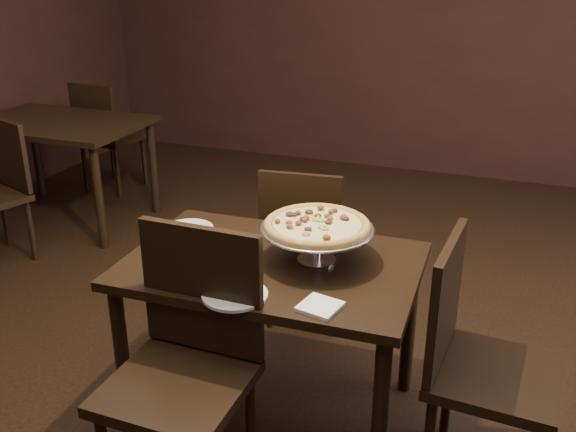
% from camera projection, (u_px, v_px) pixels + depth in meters
% --- Properties ---
extents(room, '(6.04, 7.04, 2.84)m').
position_uv_depth(room, '(284.00, 89.00, 2.40)').
color(room, black).
rests_on(room, ground).
extents(dining_table, '(1.18, 0.81, 0.73)m').
position_uv_depth(dining_table, '(272.00, 282.00, 2.61)').
color(dining_table, black).
rests_on(dining_table, ground).
extents(background_table, '(1.21, 0.81, 0.76)m').
position_uv_depth(background_table, '(59.00, 134.00, 4.62)').
color(background_table, black).
rests_on(background_table, ground).
extents(pizza_stand, '(0.45, 0.45, 0.19)m').
position_uv_depth(pizza_stand, '(317.00, 226.00, 2.52)').
color(pizza_stand, silver).
rests_on(pizza_stand, dining_table).
extents(parmesan_shaker, '(0.05, 0.05, 0.09)m').
position_uv_depth(parmesan_shaker, '(243.00, 262.00, 2.46)').
color(parmesan_shaker, '#EFEBBA').
rests_on(parmesan_shaker, dining_table).
extents(pepper_flake_shaker, '(0.06, 0.06, 0.10)m').
position_uv_depth(pepper_flake_shaker, '(244.00, 275.00, 2.36)').
color(pepper_flake_shaker, '#9C170E').
rests_on(pepper_flake_shaker, dining_table).
extents(packet_caddy, '(0.09, 0.09, 0.07)m').
position_uv_depth(packet_caddy, '(205.00, 268.00, 2.45)').
color(packet_caddy, black).
rests_on(packet_caddy, dining_table).
extents(napkin_stack, '(0.16, 0.16, 0.01)m').
position_uv_depth(napkin_stack, '(320.00, 307.00, 2.23)').
color(napkin_stack, white).
rests_on(napkin_stack, dining_table).
extents(plate_left, '(0.22, 0.22, 0.01)m').
position_uv_depth(plate_left, '(188.00, 229.00, 2.85)').
color(plate_left, white).
rests_on(plate_left, dining_table).
extents(plate_near, '(0.24, 0.24, 0.01)m').
position_uv_depth(plate_near, '(235.00, 295.00, 2.31)').
color(plate_near, white).
rests_on(plate_near, dining_table).
extents(serving_spatula, '(0.14, 0.14, 0.02)m').
position_uv_depth(serving_spatula, '(317.00, 240.00, 2.40)').
color(serving_spatula, silver).
rests_on(serving_spatula, pizza_stand).
extents(chair_far, '(0.46, 0.46, 0.89)m').
position_uv_depth(chair_far, '(305.00, 240.00, 3.33)').
color(chair_far, black).
rests_on(chair_far, ground).
extents(chair_near, '(0.48, 0.48, 1.00)m').
position_uv_depth(chair_near, '(187.00, 358.00, 2.26)').
color(chair_near, black).
rests_on(chair_near, ground).
extents(chair_side, '(0.48, 0.48, 0.96)m').
position_uv_depth(chair_side, '(475.00, 356.00, 2.32)').
color(chair_side, black).
rests_on(chair_side, ground).
extents(bg_chair_far, '(0.47, 0.47, 0.92)m').
position_uv_depth(bg_chair_far, '(105.00, 133.00, 5.26)').
color(bg_chair_far, black).
rests_on(bg_chair_far, ground).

